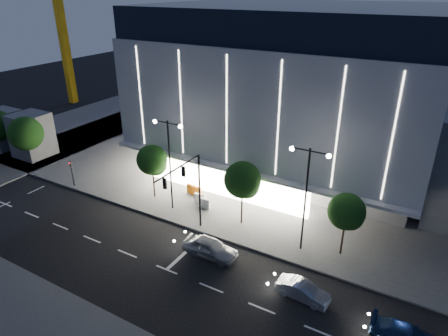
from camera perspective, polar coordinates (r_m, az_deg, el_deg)
name	(u,v)px	position (r m, az deg, el deg)	size (l,w,h in m)	color
ground	(158,251)	(33.74, -9.36, -11.67)	(160.00, 160.00, 0.00)	black
sidewalk_museum	(313,161)	(50.38, 12.56, 1.05)	(70.00, 40.00, 0.15)	#474747
sidewalk_west	(30,145)	(60.21, -26.00, 3.02)	(16.00, 50.00, 0.15)	#474747
museum	(298,87)	(46.56, 10.54, 11.24)	(30.00, 25.80, 18.00)	#4C4C51
traffic_mast	(189,183)	(32.81, -4.97, -2.20)	(0.33, 5.89, 7.07)	black
street_lamp_west	(169,153)	(36.55, -7.83, 2.18)	(3.16, 0.36, 9.00)	black
street_lamp_east	(307,186)	(30.96, 11.73, -2.48)	(3.16, 0.36, 9.00)	black
ped_signal_far	(72,171)	(45.13, -20.93, -0.42)	(0.22, 0.24, 3.00)	black
tree_left	(152,161)	(39.77, -10.20, 0.92)	(3.02, 3.02, 5.72)	black
tree_mid	(243,182)	(34.54, 2.69, -1.97)	(3.25, 3.25, 6.15)	black
tree_right	(347,213)	(32.19, 17.11, -6.21)	(2.91, 2.91, 5.51)	black
car_lead	(210,248)	(32.41, -1.97, -11.32)	(1.84, 4.57, 1.56)	#999BA0
car_second	(303,291)	(29.32, 11.19, -16.84)	(1.31, 3.77, 1.24)	#BABCC2
car_third	(407,336)	(28.31, 24.68, -20.95)	(1.73, 4.25, 1.23)	navy
barrier_a	(196,191)	(40.87, -3.99, -3.32)	(1.10, 0.25, 1.00)	orange
barrier_b	(200,198)	(39.56, -3.45, -4.32)	(1.10, 0.25, 1.00)	white
barrier_c	(191,189)	(41.28, -4.68, -3.04)	(1.10, 0.25, 1.00)	orange
barrier_d	(204,203)	(38.65, -2.81, -5.05)	(1.10, 0.25, 1.00)	silver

